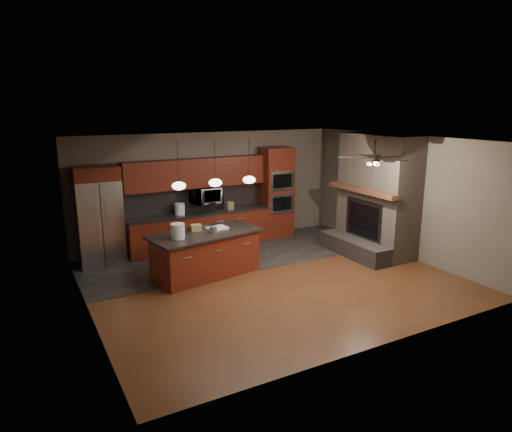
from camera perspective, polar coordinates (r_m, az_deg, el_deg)
ground at (r=9.33m, az=2.02°, el=-7.97°), size 7.00×7.00×0.00m
ceiling at (r=8.70m, az=2.18°, el=9.44°), size 7.00×6.00×0.02m
back_wall at (r=11.54m, az=-5.52°, el=3.44°), size 7.00×0.02×2.80m
right_wall at (r=11.07m, az=17.90°, el=2.40°), size 0.02×6.00×2.80m
left_wall at (r=7.79m, az=-20.69°, el=-2.44°), size 0.02×6.00×2.80m
slate_tile_patch at (r=10.82m, az=-2.84°, el=-4.84°), size 7.00×2.40×0.01m
fireplace_column at (r=11.05m, az=14.71°, el=2.05°), size 1.30×2.10×2.80m
back_cabinetry at (r=11.23m, az=-7.18°, el=0.48°), size 3.59×0.64×2.20m
oven_tower at (r=12.07m, az=2.53°, el=2.94°), size 0.80×0.63×2.38m
microwave at (r=11.23m, az=-6.30°, el=2.61°), size 0.73×0.41×0.50m
refrigerator at (r=10.47m, az=-19.06°, el=-0.04°), size 0.94×0.75×2.19m
kitchen_island at (r=9.47m, az=-6.28°, el=-4.73°), size 2.42×1.43×0.92m
white_bucket at (r=8.97m, az=-9.77°, el=-1.87°), size 0.38×0.38×0.30m
paint_can at (r=9.33m, az=-5.38°, el=-1.72°), size 0.19×0.19×0.11m
paint_tray at (r=9.58m, az=-4.90°, el=-1.51°), size 0.44×0.34×0.04m
cardboard_box at (r=9.47m, az=-7.51°, el=-1.45°), size 0.23×0.19×0.13m
counter_bucket at (r=11.00m, az=-9.53°, el=0.86°), size 0.30×0.30×0.27m
counter_box at (r=11.43m, az=-3.31°, el=1.32°), size 0.20×0.17×0.19m
pendant_left at (r=8.74m, az=-9.62°, el=3.76°), size 0.26×0.26×0.92m
pendant_center at (r=9.01m, az=-5.11°, el=4.19°), size 0.26×0.26×0.92m
pendant_right at (r=9.33m, az=-0.87°, el=4.57°), size 0.26×0.26×0.92m
ceiling_fan at (r=9.17m, az=14.57°, el=7.09°), size 1.27×1.33×0.41m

